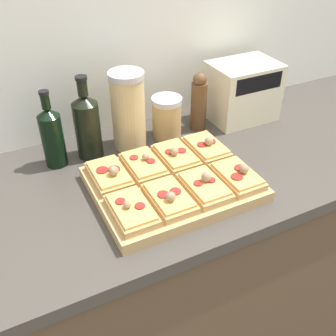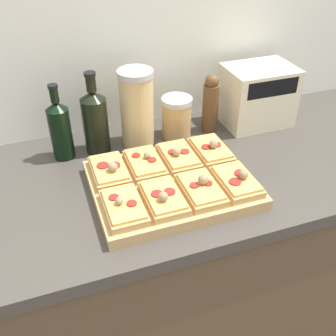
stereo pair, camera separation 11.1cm
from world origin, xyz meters
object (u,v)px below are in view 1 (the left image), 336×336
grain_jar_short (167,117)px  toaster_oven (242,91)px  cutting_board (173,184)px  grain_jar_tall (128,110)px  pepper_mill (199,102)px  olive_oil_bottle (52,136)px  wine_bottle (87,125)px

grain_jar_short → toaster_oven: bearing=-0.2°
cutting_board → grain_jar_tall: (-0.02, 0.27, 0.11)m
grain_jar_tall → pepper_mill: bearing=0.0°
olive_oil_bottle → grain_jar_short: (0.38, 0.00, -0.03)m
wine_bottle → toaster_oven: wine_bottle is taller
cutting_board → toaster_oven: toaster_oven is taller
wine_bottle → toaster_oven: size_ratio=1.03×
grain_jar_short → pepper_mill: (0.12, 0.00, 0.03)m
wine_bottle → olive_oil_bottle: bearing=180.0°
pepper_mill → wine_bottle: bearing=-180.0°
cutting_board → wine_bottle: size_ratio=1.65×
olive_oil_bottle → cutting_board: bearing=-46.1°
olive_oil_bottle → grain_jar_short: bearing=0.0°
grain_jar_tall → grain_jar_short: (0.14, 0.00, -0.06)m
grain_jar_tall → wine_bottle: bearing=180.0°
grain_jar_tall → toaster_oven: bearing=-0.1°
toaster_oven → wine_bottle: bearing=179.9°
cutting_board → grain_jar_short: 0.30m
wine_bottle → grain_jar_short: (0.27, 0.00, -0.04)m
cutting_board → wine_bottle: 0.33m
toaster_oven → pepper_mill: bearing=179.7°
cutting_board → grain_jar_short: size_ratio=3.09×
wine_bottle → toaster_oven: (0.58, -0.00, -0.01)m
cutting_board → pepper_mill: size_ratio=2.14×
grain_jar_short → wine_bottle: bearing=180.0°
wine_bottle → pepper_mill: 0.40m
wine_bottle → grain_jar_short: wine_bottle is taller
grain_jar_tall → grain_jar_short: grain_jar_tall is taller
cutting_board → wine_bottle: bearing=119.5°
grain_jar_short → cutting_board: bearing=-113.2°
grain_jar_tall → toaster_oven: (0.44, -0.00, -0.02)m
grain_jar_short → olive_oil_bottle: bearing=180.0°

